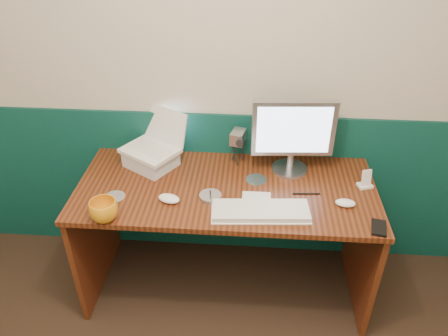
# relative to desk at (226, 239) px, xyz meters

# --- Properties ---
(back_wall) EXTENTS (3.50, 0.04, 2.50)m
(back_wall) POSITION_rel_desk_xyz_m (-0.16, 0.37, 0.88)
(back_wall) COLOR #BEB3A1
(back_wall) RESTS_ON ground
(wainscot) EXTENTS (3.48, 0.02, 1.00)m
(wainscot) POSITION_rel_desk_xyz_m (-0.16, 0.36, 0.12)
(wainscot) COLOR #073125
(wainscot) RESTS_ON ground
(desk) EXTENTS (1.60, 0.70, 0.75)m
(desk) POSITION_rel_desk_xyz_m (0.00, 0.00, 0.00)
(desk) COLOR #341B09
(desk) RESTS_ON ground
(laptop_riser) EXTENTS (0.33, 0.32, 0.09)m
(laptop_riser) POSITION_rel_desk_xyz_m (-0.44, 0.18, 0.42)
(laptop_riser) COLOR silver
(laptop_riser) RESTS_ON desk
(laptop) EXTENTS (0.37, 0.35, 0.24)m
(laptop) POSITION_rel_desk_xyz_m (-0.44, 0.18, 0.59)
(laptop) COLOR white
(laptop) RESTS_ON laptop_riser
(monitor) EXTENTS (0.45, 0.16, 0.44)m
(monitor) POSITION_rel_desk_xyz_m (0.34, 0.19, 0.60)
(monitor) COLOR #ACACB1
(monitor) RESTS_ON desk
(keyboard) EXTENTS (0.48, 0.19, 0.03)m
(keyboard) POSITION_rel_desk_xyz_m (0.18, -0.21, 0.39)
(keyboard) COLOR white
(keyboard) RESTS_ON desk
(mouse_right) EXTENTS (0.11, 0.07, 0.03)m
(mouse_right) POSITION_rel_desk_xyz_m (0.61, -0.11, 0.39)
(mouse_right) COLOR white
(mouse_right) RESTS_ON desk
(mouse_left) EXTENTS (0.13, 0.10, 0.04)m
(mouse_left) POSITION_rel_desk_xyz_m (-0.28, -0.15, 0.39)
(mouse_left) COLOR white
(mouse_left) RESTS_ON desk
(mug) EXTENTS (0.17, 0.17, 0.11)m
(mug) POSITION_rel_desk_xyz_m (-0.56, -0.31, 0.43)
(mug) COLOR orange
(mug) RESTS_ON desk
(camcorder) EXTENTS (0.11, 0.13, 0.18)m
(camcorder) POSITION_rel_desk_xyz_m (0.05, 0.25, 0.47)
(camcorder) COLOR #AEAEB3
(camcorder) RESTS_ON desk
(cd_spindle) EXTENTS (0.11, 0.11, 0.02)m
(cd_spindle) POSITION_rel_desk_xyz_m (-0.07, -0.11, 0.39)
(cd_spindle) COLOR #ADB4BE
(cd_spindle) RESTS_ON desk
(cd_loose_a) EXTENTS (0.11, 0.11, 0.00)m
(cd_loose_a) POSITION_rel_desk_xyz_m (-0.57, -0.13, 0.38)
(cd_loose_a) COLOR #AFB4C0
(cd_loose_a) RESTS_ON desk
(cd_loose_b) EXTENTS (0.12, 0.12, 0.00)m
(cd_loose_b) POSITION_rel_desk_xyz_m (0.16, 0.08, 0.38)
(cd_loose_b) COLOR silver
(cd_loose_b) RESTS_ON desk
(pen) EXTENTS (0.14, 0.02, 0.01)m
(pen) POSITION_rel_desk_xyz_m (0.42, -0.03, 0.38)
(pen) COLOR black
(pen) RESTS_ON desk
(papers) EXTENTS (0.15, 0.10, 0.00)m
(papers) POSITION_rel_desk_xyz_m (0.16, -0.08, 0.38)
(papers) COLOR silver
(papers) RESTS_ON desk
(dock) EXTENTS (0.09, 0.08, 0.01)m
(dock) POSITION_rel_desk_xyz_m (0.74, 0.06, 0.38)
(dock) COLOR white
(dock) RESTS_ON desk
(music_player) EXTENTS (0.06, 0.04, 0.09)m
(music_player) POSITION_rel_desk_xyz_m (0.74, 0.06, 0.43)
(music_player) COLOR silver
(music_player) RESTS_ON dock
(pda) EXTENTS (0.09, 0.12, 0.01)m
(pda) POSITION_rel_desk_xyz_m (0.74, -0.28, 0.38)
(pda) COLOR black
(pda) RESTS_ON desk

